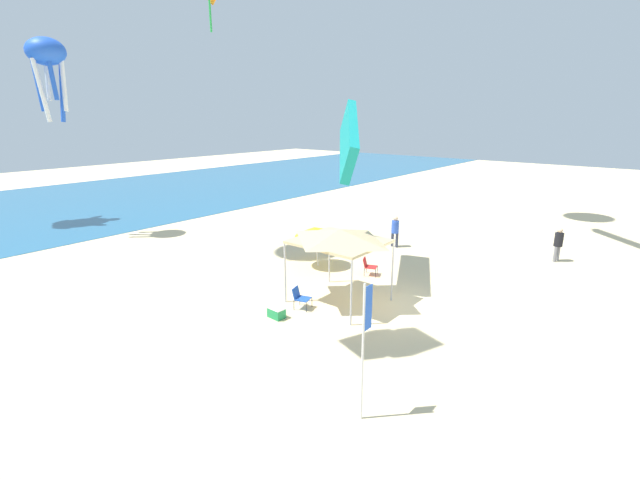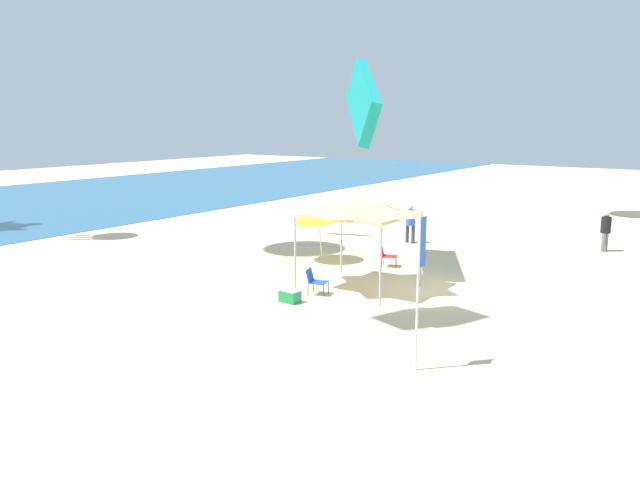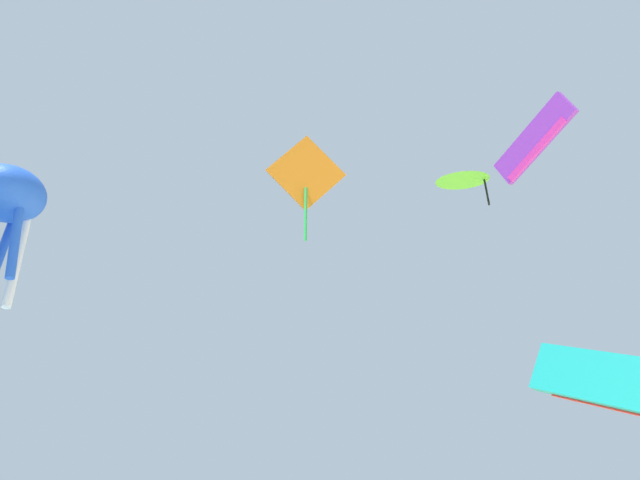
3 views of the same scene
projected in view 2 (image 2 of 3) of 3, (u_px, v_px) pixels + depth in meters
name	position (u px, v px, depth m)	size (l,w,h in m)	color
ground	(430.00, 292.00, 20.47)	(120.00, 120.00, 0.10)	beige
canopy_tent	(360.00, 208.00, 20.30)	(2.86, 3.24, 2.96)	#B7B7BC
beach_umbrella	(318.00, 216.00, 24.48)	(1.98, 1.96, 2.11)	silver
folding_chair_right_of_tent	(386.00, 254.00, 23.75)	(0.72, 0.77, 0.82)	black
folding_chair_facing_ocean	(315.00, 280.00, 19.95)	(0.67, 0.75, 0.82)	black
cooler_box	(290.00, 296.00, 19.12)	(0.45, 0.64, 0.40)	#1E8C4C
banner_flag	(419.00, 277.00, 13.60)	(0.36, 0.06, 3.53)	silver
person_watching_sky	(606.00, 228.00, 26.41)	(0.46, 0.41, 1.74)	slate
person_kite_handler	(411.00, 220.00, 28.24)	(0.42, 0.47, 1.77)	#33384C
kite_parafoil_teal	(362.00, 101.00, 22.40)	(4.44, 3.86, 3.33)	teal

